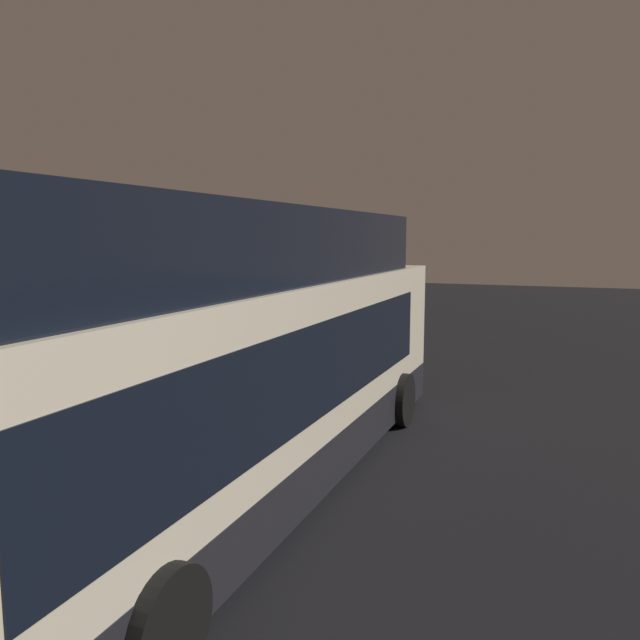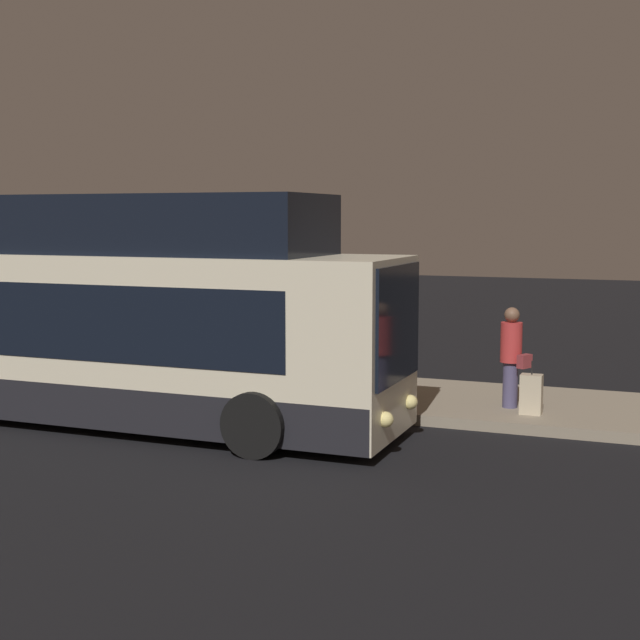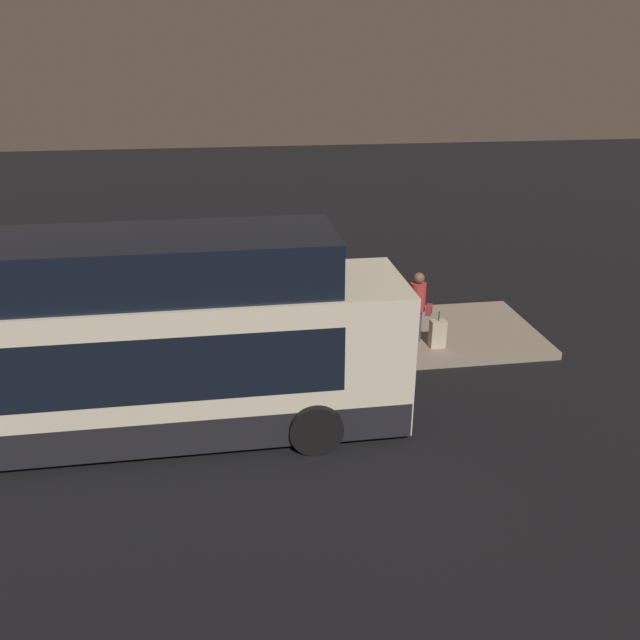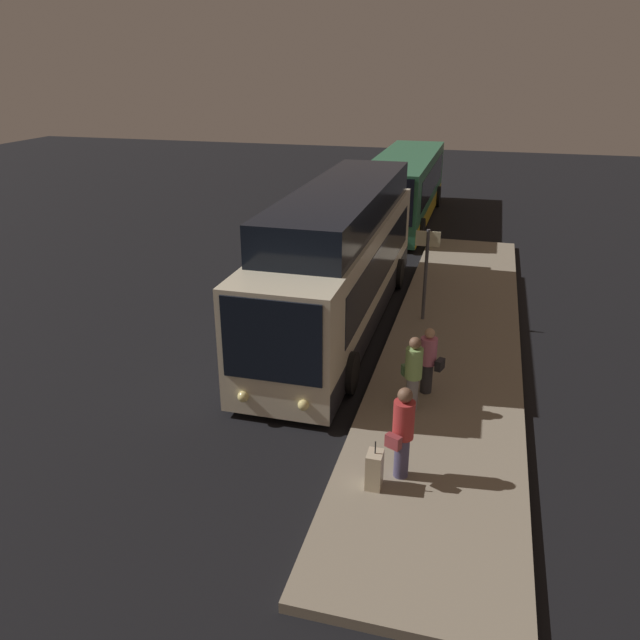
% 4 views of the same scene
% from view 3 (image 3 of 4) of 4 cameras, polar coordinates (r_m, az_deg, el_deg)
% --- Properties ---
extents(ground, '(80.00, 80.00, 0.00)m').
position_cam_3_polar(ground, '(13.11, -17.00, -9.59)').
color(ground, black).
extents(platform, '(20.00, 3.47, 0.19)m').
position_cam_3_polar(platform, '(15.96, -15.54, -2.84)').
color(platform, gray).
rests_on(platform, ground).
extents(bus_lead, '(11.68, 2.72, 3.95)m').
position_cam_3_polar(bus_lead, '(12.32, -20.13, -2.85)').
color(bus_lead, beige).
rests_on(bus_lead, ground).
extents(passenger_boarding, '(0.48, 0.62, 1.57)m').
position_cam_3_polar(passenger_boarding, '(15.10, -3.10, 0.42)').
color(passenger_boarding, '#2D2D33').
rests_on(passenger_boarding, platform).
extents(passenger_waiting, '(0.64, 0.54, 1.80)m').
position_cam_3_polar(passenger_waiting, '(15.55, 8.94, 1.40)').
color(passenger_waiting, '#4C476B').
rests_on(passenger_waiting, platform).
extents(passenger_with_bags, '(0.63, 0.55, 1.71)m').
position_cam_3_polar(passenger_with_bags, '(14.94, 0.24, 0.56)').
color(passenger_with_bags, gray).
rests_on(passenger_with_bags, platform).
extents(suitcase, '(0.37, 0.27, 0.93)m').
position_cam_3_polar(suitcase, '(15.57, 10.70, -1.23)').
color(suitcase, beige).
rests_on(suitcase, platform).
extents(sign_post, '(0.10, 0.68, 2.67)m').
position_cam_3_polar(sign_post, '(14.54, -20.24, 1.51)').
color(sign_post, '#4C4C51').
rests_on(sign_post, platform).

